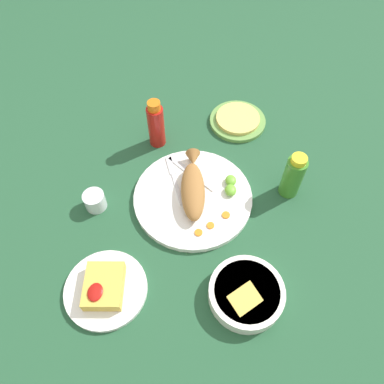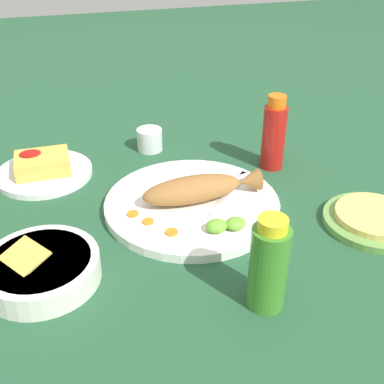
{
  "view_description": "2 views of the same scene",
  "coord_description": "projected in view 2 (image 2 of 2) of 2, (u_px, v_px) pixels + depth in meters",
  "views": [
    {
      "loc": [
        0.61,
        0.0,
        0.94
      ],
      "look_at": [
        0.0,
        0.0,
        0.04
      ],
      "focal_mm": 35.0,
      "sensor_mm": 36.0,
      "label": 1
    },
    {
      "loc": [
        0.23,
        0.78,
        0.53
      ],
      "look_at": [
        0.0,
        0.0,
        0.04
      ],
      "focal_mm": 45.0,
      "sensor_mm": 36.0,
      "label": 2
    }
  ],
  "objects": [
    {
      "name": "ground_plane",
      "position": [
        192.0,
        208.0,
        0.97
      ],
      "size": [
        4.0,
        4.0,
        0.0
      ],
      "primitive_type": "plane",
      "color": "#235133"
    },
    {
      "name": "main_plate",
      "position": [
        192.0,
        204.0,
        0.97
      ],
      "size": [
        0.35,
        0.35,
        0.02
      ],
      "primitive_type": "cylinder",
      "color": "white",
      "rests_on": "ground_plane"
    },
    {
      "name": "fried_fish",
      "position": [
        199.0,
        188.0,
        0.95
      ],
      "size": [
        0.24,
        0.08,
        0.05
      ],
      "rotation": [
        0.0,
        0.0,
        0.04
      ],
      "color": "#996633",
      "rests_on": "main_plate"
    },
    {
      "name": "fork_near",
      "position": [
        215.0,
        181.0,
        1.02
      ],
      "size": [
        0.18,
        0.06,
        0.0
      ],
      "rotation": [
        0.0,
        0.0,
        3.4
      ],
      "color": "silver",
      "rests_on": "main_plate"
    },
    {
      "name": "fork_far",
      "position": [
        232.0,
        189.0,
        0.99
      ],
      "size": [
        0.14,
        0.14,
        0.0
      ],
      "rotation": [
        0.0,
        0.0,
        3.95
      ],
      "color": "silver",
      "rests_on": "main_plate"
    },
    {
      "name": "carrot_slice_near",
      "position": [
        133.0,
        214.0,
        0.92
      ],
      "size": [
        0.02,
        0.02,
        0.0
      ],
      "primitive_type": "cylinder",
      "color": "orange",
      "rests_on": "main_plate"
    },
    {
      "name": "carrot_slice_mid",
      "position": [
        148.0,
        222.0,
        0.9
      ],
      "size": [
        0.02,
        0.02,
        0.0
      ],
      "primitive_type": "cylinder",
      "color": "orange",
      "rests_on": "main_plate"
    },
    {
      "name": "carrot_slice_far",
      "position": [
        172.0,
        232.0,
        0.87
      ],
      "size": [
        0.02,
        0.02,
        0.0
      ],
      "primitive_type": "cylinder",
      "color": "orange",
      "rests_on": "main_plate"
    },
    {
      "name": "lime_wedge_main",
      "position": [
        217.0,
        226.0,
        0.87
      ],
      "size": [
        0.04,
        0.03,
        0.02
      ],
      "primitive_type": "ellipsoid",
      "color": "#6BB233",
      "rests_on": "main_plate"
    },
    {
      "name": "lime_wedge_side",
      "position": [
        236.0,
        224.0,
        0.87
      ],
      "size": [
        0.04,
        0.03,
        0.02
      ],
      "primitive_type": "ellipsoid",
      "color": "#6BB233",
      "rests_on": "main_plate"
    },
    {
      "name": "hot_sauce_bottle_red",
      "position": [
        274.0,
        135.0,
        1.08
      ],
      "size": [
        0.05,
        0.05,
        0.17
      ],
      "color": "#B21914",
      "rests_on": "ground_plane"
    },
    {
      "name": "hot_sauce_bottle_green",
      "position": [
        269.0,
        265.0,
        0.7
      ],
      "size": [
        0.06,
        0.06,
        0.16
      ],
      "color": "#3D8428",
      "rests_on": "ground_plane"
    },
    {
      "name": "salt_cup",
      "position": [
        150.0,
        141.0,
        1.18
      ],
      "size": [
        0.06,
        0.06,
        0.05
      ],
      "color": "silver",
      "rests_on": "ground_plane"
    },
    {
      "name": "side_plate_fries",
      "position": [
        44.0,
        173.0,
        1.08
      ],
      "size": [
        0.21,
        0.21,
        0.01
      ],
      "primitive_type": "cylinder",
      "color": "white",
      "rests_on": "ground_plane"
    },
    {
      "name": "fries_pile",
      "position": [
        42.0,
        163.0,
        1.07
      ],
      "size": [
        0.12,
        0.1,
        0.04
      ],
      "color": "gold",
      "rests_on": "side_plate_fries"
    },
    {
      "name": "guacamole_bowl",
      "position": [
        41.0,
        268.0,
        0.78
      ],
      "size": [
        0.19,
        0.19,
        0.06
      ],
      "color": "white",
      "rests_on": "ground_plane"
    },
    {
      "name": "tortilla_plate",
      "position": [
        374.0,
        221.0,
        0.92
      ],
      "size": [
        0.19,
        0.19,
        0.01
      ],
      "primitive_type": "cylinder",
      "color": "#6B9E4C",
      "rests_on": "ground_plane"
    },
    {
      "name": "tortilla_stack",
      "position": [
        375.0,
        216.0,
        0.91
      ],
      "size": [
        0.15,
        0.15,
        0.01
      ],
      "primitive_type": "cylinder",
      "color": "#E0C666",
      "rests_on": "tortilla_plate"
    }
  ]
}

